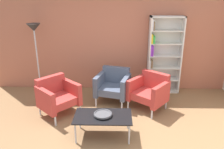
{
  "coord_description": "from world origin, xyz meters",
  "views": [
    {
      "loc": [
        0.01,
        -3.16,
        2.42
      ],
      "look_at": [
        -0.1,
        0.84,
        0.95
      ],
      "focal_mm": 36.14,
      "sensor_mm": 36.0,
      "label": 1
    }
  ],
  "objects_px": {
    "armchair_corner_red": "(113,85)",
    "armchair_near_window": "(57,96)",
    "armchair_spare_guest": "(149,91)",
    "floor_lamp_torchiere": "(35,36)",
    "bookshelf_tall": "(162,56)",
    "decorative_bowl": "(103,114)",
    "coffee_table_low": "(103,117)"
  },
  "relations": [
    {
      "from": "armchair_corner_red",
      "to": "decorative_bowl",
      "type": "bearing_deg",
      "value": -80.6
    },
    {
      "from": "coffee_table_low",
      "to": "armchair_near_window",
      "type": "height_order",
      "value": "armchair_near_window"
    },
    {
      "from": "decorative_bowl",
      "to": "floor_lamp_torchiere",
      "type": "distance_m",
      "value": 2.68
    },
    {
      "from": "bookshelf_tall",
      "to": "armchair_near_window",
      "type": "height_order",
      "value": "bookshelf_tall"
    },
    {
      "from": "armchair_spare_guest",
      "to": "floor_lamp_torchiere",
      "type": "distance_m",
      "value": 2.94
    },
    {
      "from": "decorative_bowl",
      "to": "armchair_near_window",
      "type": "height_order",
      "value": "armchair_near_window"
    },
    {
      "from": "armchair_corner_red",
      "to": "armchair_near_window",
      "type": "distance_m",
      "value": 1.29
    },
    {
      "from": "armchair_near_window",
      "to": "armchair_spare_guest",
      "type": "bearing_deg",
      "value": -38.46
    },
    {
      "from": "coffee_table_low",
      "to": "decorative_bowl",
      "type": "bearing_deg",
      "value": 180.0
    },
    {
      "from": "armchair_near_window",
      "to": "bookshelf_tall",
      "type": "bearing_deg",
      "value": -19.06
    },
    {
      "from": "armchair_near_window",
      "to": "armchair_spare_guest",
      "type": "relative_size",
      "value": 1.0
    },
    {
      "from": "floor_lamp_torchiere",
      "to": "armchair_spare_guest",
      "type": "bearing_deg",
      "value": -15.92
    },
    {
      "from": "bookshelf_tall",
      "to": "armchair_near_window",
      "type": "distance_m",
      "value": 2.7
    },
    {
      "from": "decorative_bowl",
      "to": "armchair_spare_guest",
      "type": "relative_size",
      "value": 0.34
    },
    {
      "from": "coffee_table_low",
      "to": "armchair_corner_red",
      "type": "xyz_separation_m",
      "value": [
        0.15,
        1.35,
        0.05
      ]
    },
    {
      "from": "armchair_spare_guest",
      "to": "floor_lamp_torchiere",
      "type": "bearing_deg",
      "value": -156.26
    },
    {
      "from": "bookshelf_tall",
      "to": "floor_lamp_torchiere",
      "type": "xyz_separation_m",
      "value": [
        -3.05,
        -0.2,
        0.51
      ]
    },
    {
      "from": "bookshelf_tall",
      "to": "floor_lamp_torchiere",
      "type": "bearing_deg",
      "value": -176.3
    },
    {
      "from": "coffee_table_low",
      "to": "armchair_near_window",
      "type": "xyz_separation_m",
      "value": [
        -0.99,
        0.76,
        0.05
      ]
    },
    {
      "from": "armchair_near_window",
      "to": "armchair_spare_guest",
      "type": "xyz_separation_m",
      "value": [
        1.93,
        0.29,
        0.0
      ]
    },
    {
      "from": "armchair_spare_guest",
      "to": "decorative_bowl",
      "type": "bearing_deg",
      "value": -92.22
    },
    {
      "from": "bookshelf_tall",
      "to": "armchair_spare_guest",
      "type": "bearing_deg",
      "value": -113.09
    },
    {
      "from": "bookshelf_tall",
      "to": "armchair_spare_guest",
      "type": "xyz_separation_m",
      "value": [
        -0.41,
        -0.95,
        -0.52
      ]
    },
    {
      "from": "coffee_table_low",
      "to": "armchair_spare_guest",
      "type": "distance_m",
      "value": 1.41
    },
    {
      "from": "armchair_spare_guest",
      "to": "armchair_near_window",
      "type": "bearing_deg",
      "value": -131.7
    },
    {
      "from": "armchair_corner_red",
      "to": "armchair_spare_guest",
      "type": "relative_size",
      "value": 0.91
    },
    {
      "from": "floor_lamp_torchiere",
      "to": "bookshelf_tall",
      "type": "bearing_deg",
      "value": 3.7
    },
    {
      "from": "decorative_bowl",
      "to": "floor_lamp_torchiere",
      "type": "xyz_separation_m",
      "value": [
        -1.7,
        1.81,
        1.01
      ]
    },
    {
      "from": "bookshelf_tall",
      "to": "armchair_corner_red",
      "type": "height_order",
      "value": "bookshelf_tall"
    },
    {
      "from": "bookshelf_tall",
      "to": "decorative_bowl",
      "type": "relative_size",
      "value": 5.94
    },
    {
      "from": "decorative_bowl",
      "to": "coffee_table_low",
      "type": "bearing_deg",
      "value": 0.0
    },
    {
      "from": "bookshelf_tall",
      "to": "decorative_bowl",
      "type": "xyz_separation_m",
      "value": [
        -1.35,
        -2.0,
        -0.5
      ]
    }
  ]
}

